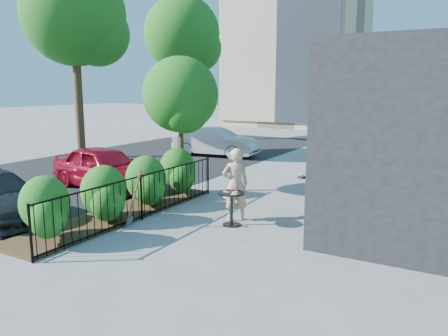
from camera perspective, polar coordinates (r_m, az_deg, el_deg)
The scene contains 13 objects.
ground at distance 9.77m, azimuth -3.82°, elevation -8.03°, with size 120.00×120.00×0.00m, color gray.
fence at distance 10.49m, azimuth -10.74°, elevation -3.72°, with size 0.05×6.05×1.10m.
planting_bed at distance 11.07m, azimuth -13.44°, elevation -5.86°, with size 1.30×6.00×0.08m, color #382616.
shrubs at distance 10.92m, azimuth -12.84°, elevation -2.49°, with size 1.10×5.60×1.24m.
patio_tree at distance 12.81m, azimuth -5.59°, elevation 8.91°, with size 2.20×2.20×3.94m.
street at distance 16.48m, azimuth -18.62°, elevation -0.92°, with size 9.00×30.00×0.01m, color black.
street_tree_near at distance 20.54m, azimuth -18.97°, elevation 17.79°, with size 4.40×4.40×8.28m.
street_tree_far at distance 26.55m, azimuth -5.45°, elevation 16.49°, with size 4.40×4.40×8.28m.
cafe_table at distance 9.90m, azimuth 1.00°, elevation -4.55°, with size 0.61×0.61×0.82m.
woman at distance 10.23m, azimuth 1.50°, elevation -2.16°, with size 0.63×0.41×1.72m, color tan.
shovel at distance 9.91m, azimuth -11.78°, elevation -4.34°, with size 0.47×0.18×1.38m.
car_red at distance 14.00m, azimuth -15.41°, elevation 0.05°, with size 1.56×3.88×1.32m, color maroon.
car_silver at distance 20.01m, azimuth -1.10°, elevation 3.41°, with size 1.37×3.93×1.30m, color #B1B1B6.
Camera 1 is at (5.12, -7.73, 3.09)m, focal length 35.00 mm.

